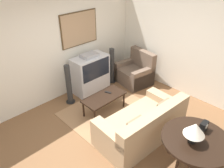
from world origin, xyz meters
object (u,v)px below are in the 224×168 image
couch (142,126)px  tv (91,74)px  console_table (196,142)px  armchair (135,73)px  table_lamp (195,129)px  speaker_tower_left (69,85)px  speaker_tower_right (112,67)px  mantel_clock (204,127)px  coffee_table (104,98)px

couch → tv: bearing=-97.9°
console_table → armchair: bearing=58.3°
table_lamp → armchair: bearing=56.2°
armchair → console_table: bearing=-22.7°
couch → speaker_tower_left: bearing=-77.8°
speaker_tower_right → tv: bearing=175.8°
mantel_clock → console_table: bearing=-174.4°
speaker_tower_left → couch: bearing=-81.3°
console_table → table_lamp: bearing=168.1°
mantel_clock → armchair: bearing=62.2°
speaker_tower_left → tv: bearing=4.2°
armchair → speaker_tower_left: speaker_tower_left is taller
armchair → speaker_tower_left: bearing=-95.4°
couch → mantel_clock: (0.25, -1.09, 0.52)m
couch → table_lamp: 1.30m
console_table → mantel_clock: bearing=5.6°
couch → console_table: 1.17m
speaker_tower_left → mantel_clock: bearing=-79.9°
tv → console_table: 3.32m
tv → speaker_tower_right: 0.76m
armchair → speaker_tower_left: (-1.99, 0.51, 0.19)m
armchair → mantel_clock: (-1.42, -2.69, 0.52)m
coffee_table → couch: bearing=-91.4°
mantel_clock → speaker_tower_right: speaker_tower_right is taller
console_table → table_lamp: size_ratio=2.97×
tv → speaker_tower_right: size_ratio=1.06×
couch → coffee_table: size_ratio=1.83×
armchair → coffee_table: 1.70m
couch → coffee_table: couch is taller
tv → speaker_tower_left: bearing=-175.8°
coffee_table → tv: bearing=67.5°
coffee_table → table_lamp: size_ratio=2.72×
coffee_table → table_lamp: (-0.16, -2.27, 0.61)m
couch → mantel_clock: 1.23m
armchair → table_lamp: table_lamp is taller
speaker_tower_right → armchair: bearing=-47.2°
speaker_tower_left → console_table: bearing=-84.4°
couch → mantel_clock: bearing=106.3°
tv → speaker_tower_left: 0.76m
coffee_table → console_table: 2.31m
armchair → coffee_table: armchair is taller
coffee_table → mantel_clock: 2.32m
couch → speaker_tower_right: speaker_tower_right is taller
console_table → speaker_tower_left: speaker_tower_left is taller
mantel_clock → coffee_table: bearing=95.5°
tv → speaker_tower_left: tv is taller
coffee_table → mantel_clock: (0.22, -2.27, 0.43)m
table_lamp → mantel_clock: (0.38, -0.00, -0.18)m
tv → table_lamp: (-0.57, -3.26, 0.49)m
tv → coffee_table: (-0.41, -0.99, -0.12)m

